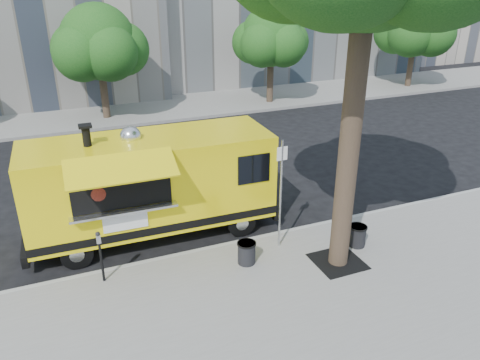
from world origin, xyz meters
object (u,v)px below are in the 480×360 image
Objects in this scene: sign_post at (281,189)px; trash_bin_left at (247,252)px; food_truck at (150,184)px; far_tree_c at (271,36)px; far_tree_d at (416,25)px; parking_meter at (100,251)px; far_tree_b at (98,42)px; trash_bin_right at (357,235)px.

trash_bin_left is (-1.11, -0.40, -1.39)m from sign_post.
food_truck reaches higher than sign_post.
far_tree_d is (10.00, 0.20, 0.17)m from far_tree_c.
food_truck reaches higher than parking_meter.
sign_post is 2.25× the size of parking_meter.
far_tree_d is (19.00, -0.10, 0.06)m from far_tree_b.
food_truck is 3.29m from trash_bin_left.
trash_bin_right is (1.95, -0.77, -1.39)m from sign_post.
sign_post is at bearing 19.78° from trash_bin_left.
far_tree_d is at bearing 40.70° from sign_post.
far_tree_d is at bearing 45.82° from trash_bin_right.
far_tree_c is 3.90× the size of parking_meter.
far_tree_c is 15.23m from food_truck.
sign_post is at bearing -114.81° from far_tree_c.
far_tree_b is at bearing 100.15° from sign_post.
trash_bin_right is at bearing -73.32° from far_tree_b.
far_tree_d is 9.71× the size of trash_bin_left.
sign_post is 2.51m from trash_bin_right.
sign_post is 4.64m from parking_meter.
sign_post is (-6.45, -13.95, -1.87)m from far_tree_c.
sign_post is 5.14× the size of trash_bin_right.
far_tree_d is at bearing 33.28° from food_truck.
far_tree_b reaches higher than parking_meter.
parking_meter is 2.61m from food_truck.
far_tree_d is at bearing 33.60° from parking_meter.
far_tree_b is 14.61m from sign_post.
trash_bin_right is (4.50, -15.02, -3.37)m from far_tree_b.
trash_bin_left is at bearing -117.79° from far_tree_c.
trash_bin_right is at bearing -29.38° from food_truck.
far_tree_b is at bearing 178.09° from far_tree_c.
far_tree_d is at bearing 39.64° from trash_bin_left.
far_tree_d reaches higher than trash_bin_right.
parking_meter is 3.53m from trash_bin_left.
trash_bin_left is at bearing -160.22° from sign_post.
trash_bin_left is (-17.56, -14.55, -3.43)m from far_tree_d.
trash_bin_left is 0.99× the size of trash_bin_right.
parking_meter reaches higher than trash_bin_right.
food_truck is 11.95× the size of trash_bin_left.
parking_meter is 2.30× the size of trash_bin_left.
far_tree_c is 10.00m from far_tree_d.
far_tree_b reaches higher than trash_bin_right.
far_tree_b reaches higher than sign_post.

